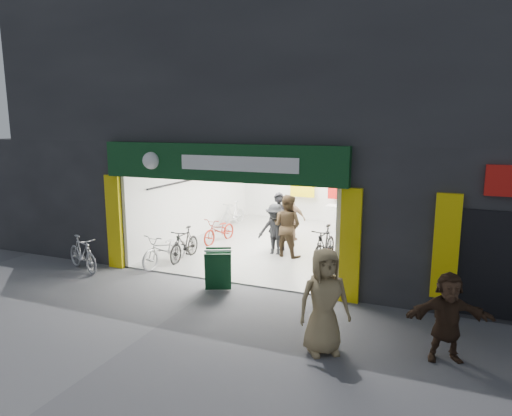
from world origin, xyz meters
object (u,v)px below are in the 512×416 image
Objects in this scene: sandwich_board at (218,268)px; bike_left_front at (165,249)px; bike_right_front at (324,246)px; parked_bike at (83,253)px; pedestrian_near at (324,301)px.

bike_left_front is at bearing 129.35° from sandwich_board.
parked_bike is at bearing -148.81° from bike_right_front.
bike_right_front is 1.15× the size of parked_bike.
bike_left_front is 1.88× the size of sandwich_board.
sandwich_board is (2.25, -1.10, 0.05)m from bike_left_front.
bike_right_front is 3.49m from sandwich_board.
pedestrian_near is at bearing -57.51° from sandwich_board.
bike_left_front is at bearing -152.06° from bike_right_front.
bike_right_front is at bearing 70.54° from pedestrian_near.
pedestrian_near is 3.74m from sandwich_board.
pedestrian_near is at bearing -72.16° from bike_right_front.
pedestrian_near is (5.37, -3.12, 0.47)m from bike_left_front.
pedestrian_near is (7.20, -1.88, 0.46)m from parked_bike.
bike_right_front reaches higher than sandwich_board.
parked_bike is (-1.84, -1.25, 0.01)m from bike_left_front.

